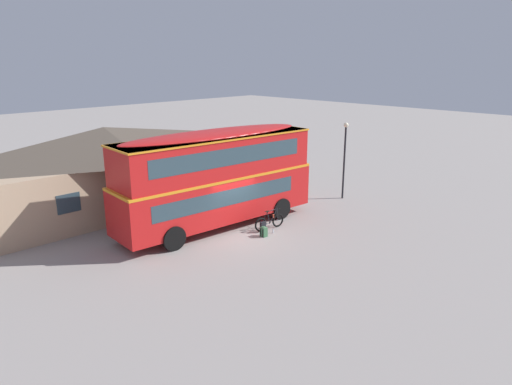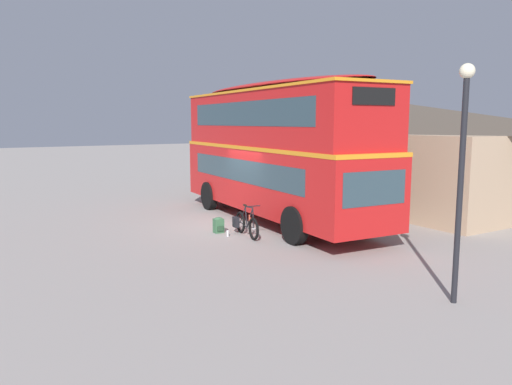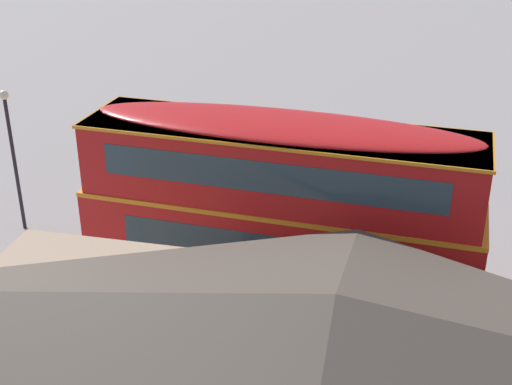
{
  "view_description": "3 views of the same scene",
  "coord_description": "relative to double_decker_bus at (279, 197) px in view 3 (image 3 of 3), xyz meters",
  "views": [
    {
      "loc": [
        -14.21,
        -15.45,
        8.1
      ],
      "look_at": [
        1.88,
        0.57,
        1.54
      ],
      "focal_mm": 32.94,
      "sensor_mm": 36.0,
      "label": 1
    },
    {
      "loc": [
        14.13,
        -8.26,
        3.45
      ],
      "look_at": [
        1.63,
        -0.4,
        1.34
      ],
      "focal_mm": 34.6,
      "sensor_mm": 36.0,
      "label": 2
    },
    {
      "loc": [
        -2.73,
        17.43,
        10.47
      ],
      "look_at": [
        0.94,
        -0.06,
        2.02
      ],
      "focal_mm": 49.09,
      "sensor_mm": 36.0,
      "label": 3
    }
  ],
  "objects": [
    {
      "name": "ground_plane",
      "position": [
        -0.01,
        -1.4,
        -2.64
      ],
      "size": [
        120.0,
        120.0,
        0.0
      ],
      "primitive_type": "plane",
      "color": "gray"
    },
    {
      "name": "double_decker_bus",
      "position": [
        0.0,
        0.0,
        0.0
      ],
      "size": [
        10.52,
        3.35,
        4.79
      ],
      "color": "black",
      "rests_on": "ground"
    },
    {
      "name": "touring_bicycle",
      "position": [
        1.47,
        -2.09,
        -2.27
      ],
      "size": [
        1.73,
        0.48,
        1.02
      ],
      "color": "black",
      "rests_on": "ground"
    },
    {
      "name": "backpack_on_ground",
      "position": [
        0.63,
        -2.58,
        -2.39
      ],
      "size": [
        0.33,
        0.31,
        0.5
      ],
      "color": "#386642",
      "rests_on": "ground"
    },
    {
      "name": "water_bottle_clear_plastic",
      "position": [
        1.25,
        -2.59,
        -2.54
      ],
      "size": [
        0.07,
        0.07,
        0.23
      ],
      "color": "silver",
      "rests_on": "ground"
    },
    {
      "name": "street_lamp",
      "position": [
        8.43,
        -1.58,
        0.15
      ],
      "size": [
        0.28,
        0.28,
        4.51
      ],
      "color": "black",
      "rests_on": "ground"
    }
  ]
}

